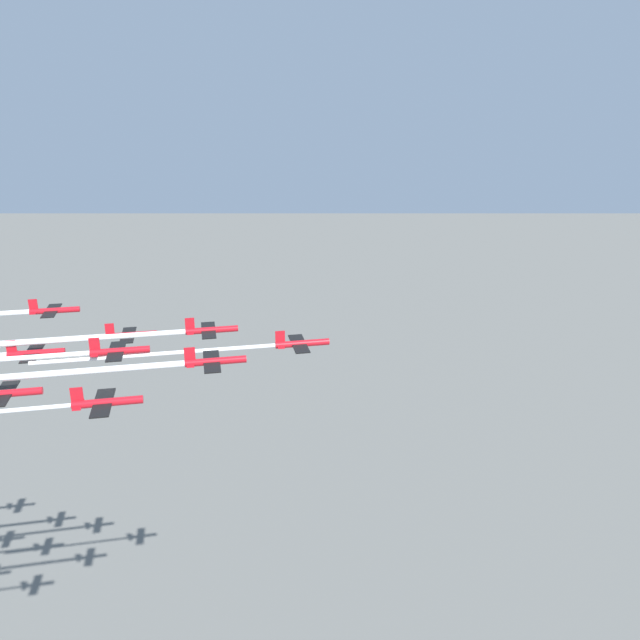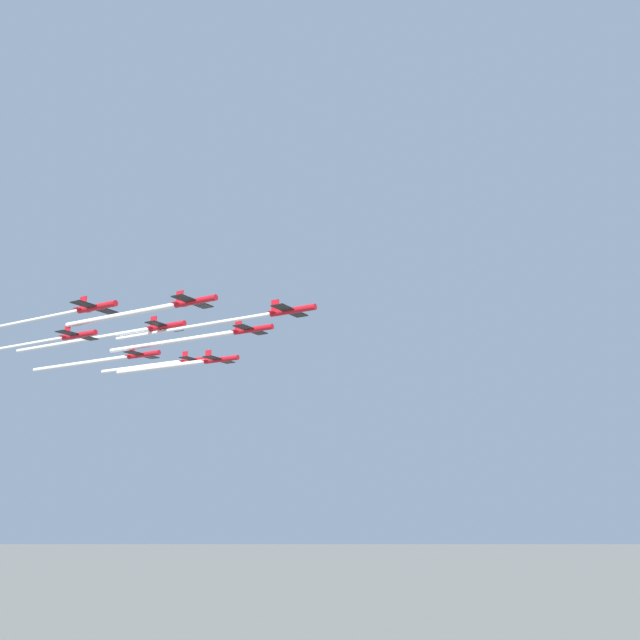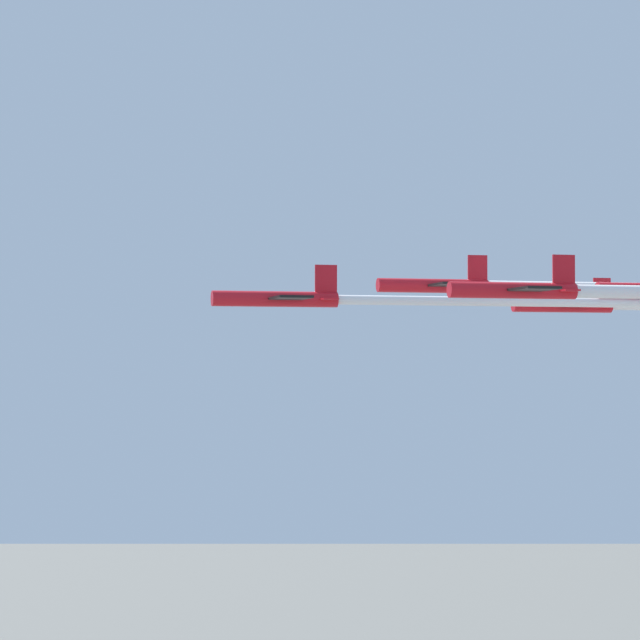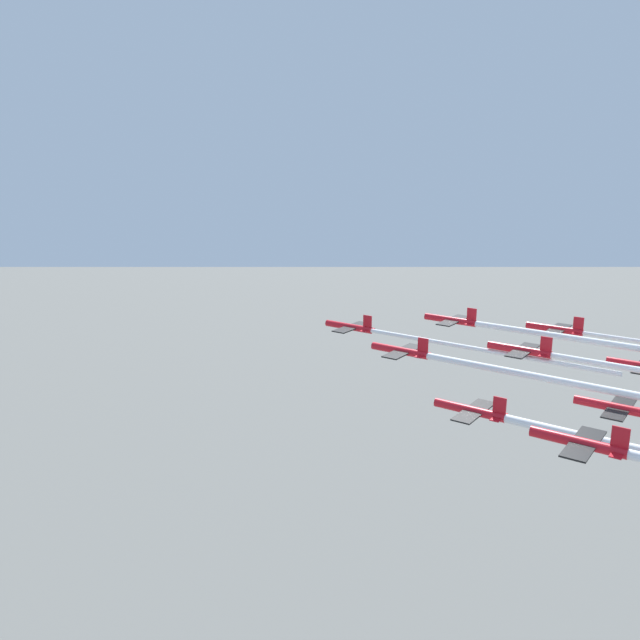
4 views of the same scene
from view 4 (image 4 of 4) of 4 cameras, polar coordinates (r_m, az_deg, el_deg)
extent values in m
cylinder|color=red|center=(130.17, 2.64, -0.61)|extent=(3.59, 11.16, 1.36)
cube|color=black|center=(129.78, 2.91, -0.66)|extent=(10.76, 5.01, 0.22)
cube|color=red|center=(127.38, 4.36, -0.17)|extent=(0.57, 1.97, 2.72)
cube|color=red|center=(127.79, 4.35, -0.91)|extent=(4.15, 2.13, 0.15)
cylinder|color=red|center=(112.44, 7.29, -2.79)|extent=(3.59, 11.16, 1.36)
cube|color=black|center=(112.10, 7.62, -2.85)|extent=(10.76, 5.01, 0.22)
cube|color=red|center=(109.94, 9.40, -2.32)|extent=(0.57, 1.97, 2.72)
cube|color=red|center=(110.42, 9.36, -3.17)|extent=(4.15, 2.13, 0.15)
cylinder|color=red|center=(130.33, 11.81, 0.01)|extent=(3.59, 11.16, 1.36)
cube|color=black|center=(130.03, 12.11, -0.04)|extent=(10.76, 5.01, 0.22)
cube|color=red|center=(128.20, 13.70, 0.46)|extent=(0.57, 1.97, 2.72)
cube|color=red|center=(128.59, 13.66, -0.27)|extent=(4.15, 2.13, 0.15)
cylinder|color=red|center=(97.35, 13.49, -8.00)|extent=(3.59, 11.16, 1.36)
cube|color=black|center=(97.10, 13.90, -8.09)|extent=(10.76, 5.01, 0.22)
cube|color=red|center=(95.25, 16.10, -7.57)|extent=(0.57, 1.97, 2.72)
cube|color=red|center=(95.87, 16.03, -8.51)|extent=(4.15, 2.13, 0.15)
cylinder|color=red|center=(114.78, 17.73, -2.60)|extent=(3.59, 11.16, 1.36)
cube|color=black|center=(114.57, 18.08, -2.66)|extent=(10.76, 5.01, 0.22)
cube|color=red|center=(113.08, 19.98, -2.13)|extent=(0.57, 1.97, 2.72)
cube|color=red|center=(113.53, 19.91, -2.95)|extent=(4.15, 2.13, 0.15)
cylinder|color=red|center=(134.51, 20.61, -0.75)|extent=(3.59, 11.16, 1.36)
cube|color=black|center=(134.32, 20.91, -0.80)|extent=(10.76, 5.01, 0.22)
cube|color=red|center=(133.05, 22.56, -0.33)|extent=(0.57, 1.97, 2.72)
cube|color=red|center=(133.44, 22.49, -1.03)|extent=(4.15, 2.13, 0.15)
cylinder|color=red|center=(81.78, 22.46, -10.27)|extent=(3.59, 11.16, 1.36)
cube|color=black|center=(81.64, 22.97, -10.36)|extent=(10.76, 5.01, 0.22)
cube|color=red|center=(80.37, 25.76, -9.71)|extent=(0.57, 1.97, 2.72)
cube|color=red|center=(81.02, 25.63, -10.82)|extent=(4.15, 2.13, 0.15)
cylinder|color=red|center=(101.93, 25.27, -7.22)|extent=(3.59, 11.16, 1.36)
cube|color=black|center=(101.82, 25.68, -7.29)|extent=(10.76, 5.01, 0.22)
cylinder|color=white|center=(117.26, 14.57, -2.66)|extent=(10.39, 46.21, 0.84)
cylinder|color=white|center=(102.90, 20.58, -5.15)|extent=(9.84, 42.15, 1.15)
cylinder|color=white|center=(123.04, 21.60, -1.49)|extent=(8.29, 34.49, 1.19)
cylinder|color=white|center=(92.07, 26.46, -10.41)|extent=(8.00, 32.68, 1.29)
camera|label=1|loc=(228.44, 24.59, 16.15)|focal=35.00mm
camera|label=2|loc=(262.66, 3.13, -1.54)|focal=35.00mm
camera|label=3|loc=(107.19, -63.13, -15.11)|focal=85.00mm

